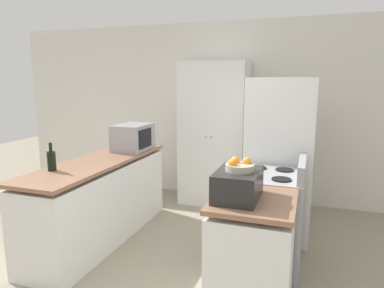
% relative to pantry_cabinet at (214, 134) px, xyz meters
% --- Properties ---
extents(wall_back, '(7.00, 0.06, 2.60)m').
position_rel_pantry_cabinet_xyz_m(wall_back, '(0.03, 0.33, 0.29)').
color(wall_back, silver).
rests_on(wall_back, ground_plane).
extents(counter_left, '(0.60, 2.09, 0.91)m').
position_rel_pantry_cabinet_xyz_m(counter_left, '(-0.87, -1.57, -0.57)').
color(counter_left, silver).
rests_on(counter_left, ground_plane).
extents(counter_right, '(0.60, 0.71, 0.91)m').
position_rel_pantry_cabinet_xyz_m(counter_right, '(0.93, -2.27, -0.57)').
color(counter_right, silver).
rests_on(counter_right, ground_plane).
extents(pantry_cabinet, '(0.92, 0.59, 2.02)m').
position_rel_pantry_cabinet_xyz_m(pantry_cabinet, '(0.00, 0.00, 0.00)').
color(pantry_cabinet, silver).
rests_on(pantry_cabinet, ground_plane).
extents(stove, '(0.66, 0.71, 1.07)m').
position_rel_pantry_cabinet_xyz_m(stove, '(0.95, -1.54, -0.55)').
color(stove, '#9E9EA3').
rests_on(stove, ground_plane).
extents(refrigerator, '(0.74, 0.69, 1.79)m').
position_rel_pantry_cabinet_xyz_m(refrigerator, '(0.99, -0.80, -0.11)').
color(refrigerator, white).
rests_on(refrigerator, ground_plane).
extents(microwave, '(0.37, 0.52, 0.32)m').
position_rel_pantry_cabinet_xyz_m(microwave, '(-0.78, -0.95, 0.06)').
color(microwave, '#939399').
rests_on(microwave, counter_left).
extents(wine_bottle, '(0.08, 0.08, 0.27)m').
position_rel_pantry_cabinet_xyz_m(wine_bottle, '(-1.02, -2.11, 0.00)').
color(wine_bottle, black).
rests_on(wine_bottle, counter_left).
extents(toaster_oven, '(0.31, 0.46, 0.21)m').
position_rel_pantry_cabinet_xyz_m(toaster_oven, '(0.81, -2.29, 0.00)').
color(toaster_oven, black).
rests_on(toaster_oven, counter_right).
extents(fruit_bowl, '(0.21, 0.21, 0.09)m').
position_rel_pantry_cabinet_xyz_m(fruit_bowl, '(0.82, -2.29, 0.14)').
color(fruit_bowl, '#B2A893').
rests_on(fruit_bowl, toaster_oven).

